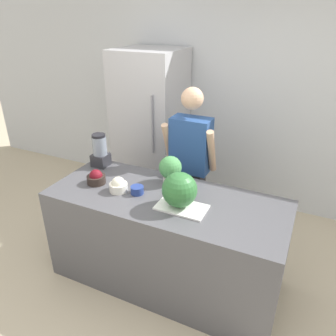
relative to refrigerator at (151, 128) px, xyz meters
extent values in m
plane|color=beige|center=(0.84, -1.73, -0.94)|extent=(14.00, 14.00, 0.00)
cube|color=silver|center=(0.84, 0.42, 0.36)|extent=(8.00, 0.06, 2.60)
cube|color=#4C4C51|center=(0.84, -1.32, -0.50)|extent=(2.01, 0.82, 0.88)
cube|color=#B7B7BC|center=(0.00, 0.00, 0.00)|extent=(0.75, 0.74, 1.89)
cylinder|color=gray|center=(0.23, -0.38, 0.19)|extent=(0.02, 0.02, 0.66)
cube|color=#333338|center=(0.77, -0.59, -0.55)|extent=(0.29, 0.18, 0.79)
cube|color=#284C8C|center=(0.77, -0.59, 0.12)|extent=(0.39, 0.22, 0.56)
sphere|color=#DBAD89|center=(0.77, -0.59, 0.59)|extent=(0.21, 0.21, 0.21)
cylinder|color=#DBAD89|center=(0.54, -0.63, 0.11)|extent=(0.07, 0.23, 0.47)
cylinder|color=#DBAD89|center=(1.00, -0.63, 0.11)|extent=(0.07, 0.23, 0.47)
cube|color=white|center=(1.03, -1.42, -0.06)|extent=(0.40, 0.23, 0.01)
sphere|color=#2D6B33|center=(1.00, -1.41, 0.09)|extent=(0.28, 0.28, 0.28)
cylinder|color=#2D231E|center=(0.18, -1.37, -0.03)|extent=(0.16, 0.16, 0.07)
sphere|color=maroon|center=(0.18, -1.37, 0.01)|extent=(0.12, 0.12, 0.12)
cylinder|color=white|center=(0.43, -1.40, -0.03)|extent=(0.16, 0.16, 0.07)
sphere|color=white|center=(0.43, -1.40, 0.01)|extent=(0.12, 0.12, 0.12)
cylinder|color=navy|center=(0.60, -1.37, -0.03)|extent=(0.11, 0.11, 0.07)
cube|color=#28282D|center=(0.00, -1.05, 0.00)|extent=(0.15, 0.15, 0.12)
cylinder|color=gray|center=(0.00, -1.05, 0.15)|extent=(0.14, 0.14, 0.18)
cylinder|color=black|center=(0.00, -1.05, 0.25)|extent=(0.13, 0.13, 0.02)
cylinder|color=beige|center=(0.76, -1.07, -0.03)|extent=(0.13, 0.13, 0.06)
sphere|color=#478E4C|center=(0.76, -1.07, 0.09)|extent=(0.20, 0.20, 0.20)
camera|label=1|loc=(1.85, -3.42, 1.34)|focal=35.00mm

